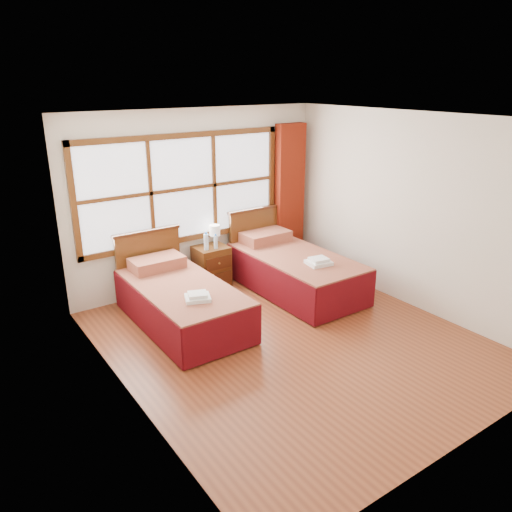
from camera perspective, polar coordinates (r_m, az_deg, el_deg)
floor at (r=6.12m, az=4.11°, el=-9.61°), size 4.50×4.50×0.00m
ceiling at (r=5.34m, az=4.81°, el=15.46°), size 4.50×4.50×0.00m
wall_back at (r=7.41m, az=-6.64°, el=6.42°), size 4.00×0.00×4.00m
wall_left at (r=4.67m, az=-15.06°, el=-2.27°), size 0.00×4.50×4.50m
wall_right at (r=6.99m, az=17.34°, el=4.83°), size 0.00×4.50×4.50m
window at (r=7.22m, az=-8.31°, el=7.63°), size 3.16×0.06×1.56m
curtain at (r=8.18m, az=3.83°, el=6.86°), size 0.50×0.16×2.30m
bed_left at (r=6.46m, az=-8.67°, el=-5.03°), size 1.04×2.06×1.01m
bed_right at (r=7.37m, az=4.24°, el=-1.53°), size 1.09×2.11×1.06m
nightstand at (r=7.51m, az=-5.09°, el=-1.22°), size 0.47×0.46×0.63m
towels_left at (r=5.88m, az=-6.68°, el=-4.66°), size 0.36×0.34×0.09m
towels_right at (r=6.90m, az=7.18°, el=-0.64°), size 0.35×0.32×0.09m
lamp at (r=7.41m, az=-4.74°, el=2.87°), size 0.16×0.16×0.31m
bottle_near at (r=7.25m, az=-5.71°, el=1.64°), size 0.07×0.07×0.27m
bottle_far at (r=7.30m, az=-4.62°, el=1.62°), size 0.06×0.06×0.22m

